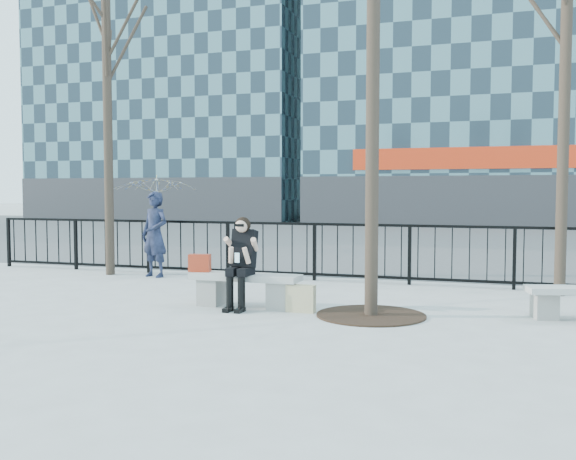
% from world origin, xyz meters
% --- Properties ---
extents(ground, '(120.00, 120.00, 0.00)m').
position_xyz_m(ground, '(0.00, 0.00, 0.00)').
color(ground, '#9B9A96').
rests_on(ground, ground).
extents(street_surface, '(60.00, 23.00, 0.01)m').
position_xyz_m(street_surface, '(0.00, 15.00, 0.00)').
color(street_surface, '#474747').
rests_on(street_surface, ground).
extents(railing, '(14.00, 0.06, 1.10)m').
position_xyz_m(railing, '(0.00, 3.00, 0.55)').
color(railing, black).
rests_on(railing, ground).
extents(building_left, '(16.20, 10.20, 22.60)m').
position_xyz_m(building_left, '(-15.00, 27.00, 11.30)').
color(building_left, slate).
rests_on(building_left, ground).
extents(tree_left, '(2.80, 2.80, 6.50)m').
position_xyz_m(tree_left, '(-4.00, 2.50, 4.86)').
color(tree_left, black).
rests_on(tree_left, ground).
extents(tree_grate, '(1.50, 1.50, 0.02)m').
position_xyz_m(tree_grate, '(1.90, -0.10, 0.01)').
color(tree_grate, black).
rests_on(tree_grate, ground).
extents(bench_main, '(1.65, 0.46, 0.49)m').
position_xyz_m(bench_main, '(0.00, 0.00, 0.30)').
color(bench_main, slate).
rests_on(bench_main, ground).
extents(seated_woman, '(0.50, 0.64, 1.34)m').
position_xyz_m(seated_woman, '(0.00, -0.16, 0.67)').
color(seated_woman, black).
rests_on(seated_woman, ground).
extents(handbag, '(0.35, 0.21, 0.27)m').
position_xyz_m(handbag, '(-0.75, 0.02, 0.62)').
color(handbag, '#AE2D15').
rests_on(handbag, bench_main).
extents(shopping_bag, '(0.41, 0.15, 0.39)m').
position_xyz_m(shopping_bag, '(0.90, -0.13, 0.19)').
color(shopping_bag, beige).
rests_on(shopping_bag, ground).
extents(standing_man, '(0.70, 0.55, 1.70)m').
position_xyz_m(standing_man, '(-2.95, 2.48, 0.85)').
color(standing_man, black).
rests_on(standing_man, ground).
extents(vendor_umbrella, '(2.61, 2.65, 2.15)m').
position_xyz_m(vendor_umbrella, '(-5.68, 7.23, 1.07)').
color(vendor_umbrella, yellow).
rests_on(vendor_umbrella, ground).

